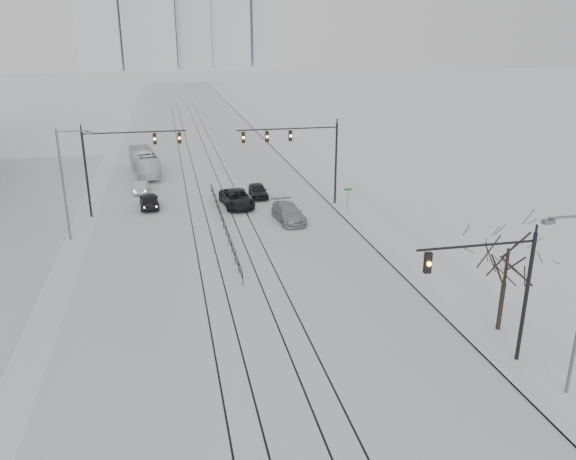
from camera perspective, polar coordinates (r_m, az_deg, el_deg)
The scene contains 18 objects.
road at distance 77.54m, azimuth -8.94°, elevation 7.23°, with size 22.00×260.00×0.02m, color silver.
sidewalk_east at distance 79.43m, azimuth 0.90°, elevation 7.80°, with size 5.00×260.00×0.16m, color white.
curb at distance 78.92m, azimuth -0.85°, elevation 7.71°, with size 0.10×260.00×0.12m, color gray.
tram_rails at distance 58.15m, azimuth -7.61°, elevation 3.30°, with size 5.30×180.00×0.01m.
skyline at distance 289.95m, azimuth -11.27°, elevation 21.81°, with size 96.00×48.00×72.00m.
traffic_mast_near at distance 28.80m, azimuth 20.62°, elevation -5.07°, with size 6.10×0.37×7.00m.
traffic_mast_ne at distance 53.25m, azimuth 1.46°, elevation 8.34°, with size 9.60×0.37×8.00m.
traffic_mast_nw at distance 52.96m, azimuth -16.78°, elevation 7.27°, with size 9.10×0.37×8.00m.
street_light_west at distance 47.67m, azimuth -21.60°, elevation 5.02°, with size 2.73×0.25×9.00m.
bare_tree at distance 32.39m, azimuth 21.41°, elevation -2.62°, with size 4.40×4.40×6.10m.
median_fence at distance 48.47m, azimuth -6.59°, elevation 0.71°, with size 0.06×24.00×1.00m.
street_sign at distance 52.40m, azimuth 6.08°, elevation 3.39°, with size 0.70×0.06×2.40m.
sedan_sb_inner at distance 55.61m, azimuth -13.92°, elevation 2.94°, with size 1.78×4.42×1.51m, color black.
sedan_sb_outer at distance 61.40m, azimuth -14.68°, elevation 4.30°, with size 1.39×3.98×1.31m, color #B6B9BE.
sedan_nb_front at distance 54.68m, azimuth -5.22°, elevation 3.20°, with size 2.63×5.70×1.59m, color black.
sedan_nb_right at distance 50.05m, azimuth 0.06°, elevation 1.74°, with size 2.16×5.30×1.54m, color #94979B.
sedan_nb_far at distance 57.69m, azimuth -3.04°, elevation 4.01°, with size 1.65×4.09×1.39m, color black.
box_truck at distance 69.41m, azimuth -14.39°, elevation 6.67°, with size 2.42×10.34×2.88m, color silver.
Camera 1 is at (-4.31, -15.80, 15.80)m, focal length 35.00 mm.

